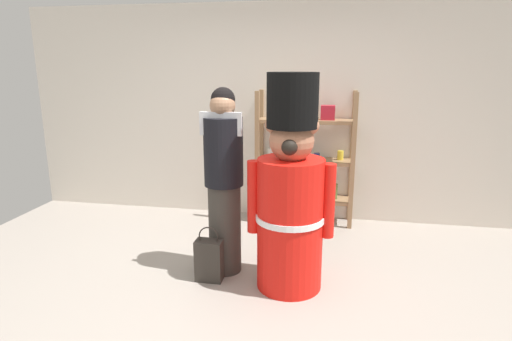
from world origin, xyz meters
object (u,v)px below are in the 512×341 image
at_px(person_shopper, 224,179).
at_px(merchandise_shelf, 305,156).
at_px(teddy_bear_guard, 290,198).
at_px(shopping_bag, 209,260).

bearing_deg(person_shopper, merchandise_shelf, 66.54).
xyz_separation_m(merchandise_shelf, teddy_bear_guard, (-0.01, -1.62, -0.02)).
height_order(merchandise_shelf, teddy_bear_guard, teddy_bear_guard).
bearing_deg(merchandise_shelf, person_shopper, -113.46).
bearing_deg(teddy_bear_guard, shopping_bag, -177.44).
bearing_deg(merchandise_shelf, teddy_bear_guard, -90.21).
relative_size(merchandise_shelf, teddy_bear_guard, 0.87).
height_order(merchandise_shelf, person_shopper, person_shopper).
xyz_separation_m(person_shopper, shopping_bag, (-0.09, -0.22, -0.69)).
height_order(teddy_bear_guard, person_shopper, teddy_bear_guard).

